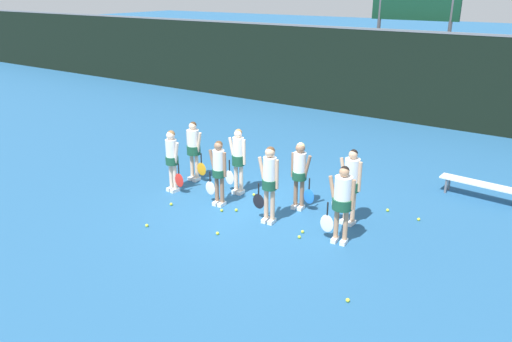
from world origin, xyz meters
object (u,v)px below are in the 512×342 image
Objects in this scene: tennis_ball_6 at (348,300)px; tennis_ball_10 at (171,204)px; player_3 at (342,198)px; tennis_ball_4 at (303,232)px; scoreboard at (414,15)px; tennis_ball_8 at (388,210)px; tennis_ball_2 at (419,219)px; bench_courtside at (482,186)px; player_1 at (219,169)px; player_7 at (351,181)px; tennis_ball_5 at (254,195)px; player_5 at (238,157)px; tennis_ball_7 at (147,225)px; player_4 at (194,147)px; tennis_ball_9 at (299,237)px; player_2 at (269,179)px; player_6 at (300,170)px; tennis_ball_3 at (236,210)px; player_0 at (172,156)px; tennis_ball_1 at (217,233)px.

tennis_ball_10 is (-5.21, 1.19, 0.00)m from tennis_ball_6.
tennis_ball_4 is (-0.83, -0.09, -0.96)m from player_3.
scoreboard reaches higher than tennis_ball_10.
tennis_ball_2 is at bearing -5.22° from tennis_ball_8.
bench_courtside is 6.53m from player_1.
player_3 is 4.33m from tennis_ball_10.
player_7 is 1.53m from tennis_ball_4.
player_7 is at bearing -115.25° from tennis_ball_8.
tennis_ball_5 is (0.38, 0.92, -0.91)m from player_1.
player_5 is 3.06m from player_7.
player_4 is at bearing 109.79° from tennis_ball_7.
tennis_ball_9 is at bearing -31.11° from player_5.
player_2 reaches higher than tennis_ball_10.
player_6 is (-1.54, 0.97, -0.02)m from player_3.
tennis_ball_3 is 0.99× the size of tennis_ball_8.
tennis_ball_8 is at bearing 25.48° from player_1.
player_2 reaches higher than tennis_ball_6.
player_1 reaches higher than tennis_ball_5.
tennis_ball_3 is 1.84m from tennis_ball_4.
player_6 is at bearing 22.53° from player_0.
tennis_ball_8 is (5.04, 1.93, -0.92)m from player_0.
tennis_ball_4 is (3.92, -0.16, -0.92)m from player_0.
bench_courtside is 6.71m from tennis_ball_1.
player_7 is 1.56m from tennis_ball_8.
tennis_ball_1 is 3.39m from tennis_ball_6.
tennis_ball_6 is (2.76, -1.79, -1.02)m from player_2.
player_4 reaches higher than tennis_ball_3.
scoreboard is 3.10× the size of player_4.
tennis_ball_6 is at bearing -39.80° from tennis_ball_9.
player_0 is at bearing 174.18° from tennis_ball_9.
player_0 is 1.30m from tennis_ball_10.
player_7 is (3.06, -0.00, 0.04)m from player_5.
player_6 is (0.19, 1.02, -0.08)m from player_2.
tennis_ball_10 is at bearing -171.68° from player_2.
tennis_ball_1 is at bearing -56.68° from player_1.
tennis_ball_5 is 0.96× the size of tennis_ball_10.
scoreboard is 13.81m from tennis_ball_7.
tennis_ball_4 is at bearing -61.01° from player_6.
tennis_ball_9 is 0.94× the size of tennis_ball_10.
tennis_ball_5 is (0.44, 0.06, -0.95)m from player_5.
player_0 is 4.03m from tennis_ball_4.
tennis_ball_2 is at bearing 43.05° from tennis_ball_1.
player_0 is at bearing -145.64° from bench_courtside.
player_1 is at bearing -156.36° from tennis_ball_2.
player_3 is 4.91m from player_4.
player_2 is at bearing 176.07° from player_3.
player_3 is 23.56× the size of tennis_ball_3.
player_3 is at bearing 6.06° from player_0.
tennis_ball_10 is at bearing -44.27° from player_0.
player_7 reaches higher than player_1.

